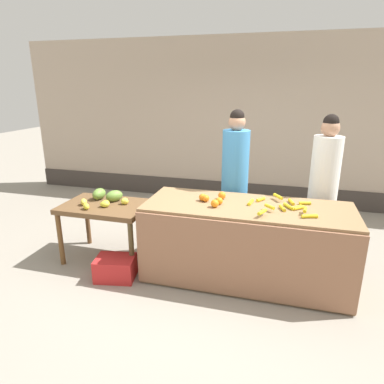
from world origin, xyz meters
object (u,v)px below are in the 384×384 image
object	(u,v)px
produce_crate	(116,268)
produce_sack	(181,224)
vendor_woman_white_shirt	(323,190)
vendor_woman_blue_shirt	(235,182)

from	to	relation	value
produce_crate	produce_sack	xyz separation A→B (m)	(0.46, 1.08, 0.16)
vendor_woman_white_shirt	produce_crate	size ratio (longest dim) A/B	4.14
vendor_woman_blue_shirt	produce_crate	size ratio (longest dim) A/B	4.22
vendor_woman_blue_shirt	vendor_woman_white_shirt	bearing A→B (deg)	1.35
vendor_woman_blue_shirt	produce_sack	distance (m)	0.97
vendor_woman_blue_shirt	produce_crate	world-z (taller)	vendor_woman_blue_shirt
vendor_woman_blue_shirt	produce_sack	world-z (taller)	vendor_woman_blue_shirt
vendor_woman_blue_shirt	vendor_woman_white_shirt	size ratio (longest dim) A/B	1.02
vendor_woman_blue_shirt	produce_crate	xyz separation A→B (m)	(-1.18, -1.10, -0.81)
vendor_woman_white_shirt	produce_crate	world-z (taller)	vendor_woman_white_shirt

